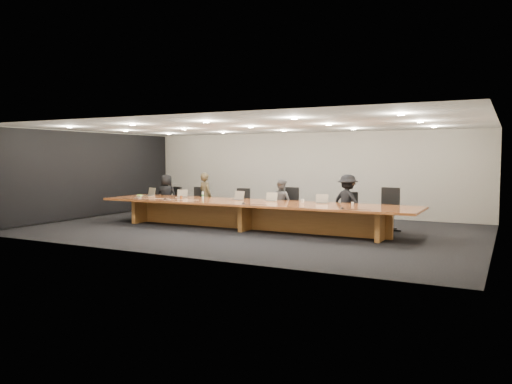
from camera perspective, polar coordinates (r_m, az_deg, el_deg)
ground at (r=13.66m, az=-0.58°, el=-4.26°), size 12.00×12.00×0.00m
back_wall at (r=17.17m, az=5.68°, el=2.10°), size 12.00×0.02×2.80m
left_wall_panel at (r=17.14m, az=-18.43°, el=1.81°), size 0.08×7.84×2.74m
conference_table at (r=13.60m, az=-0.58°, el=-2.09°), size 9.00×1.80×0.75m
chair_far_left at (r=16.61m, az=-9.51°, el=-1.09°), size 0.66×0.66×1.01m
chair_left at (r=15.94m, az=-6.82°, el=-1.24°), size 0.54×0.54×1.04m
chair_mid_left at (r=15.07m, az=-1.80°, el=-1.50°), size 0.55×0.55×1.04m
chair_mid_right at (r=14.40m, az=3.67°, el=-1.61°), size 0.59×0.59×1.12m
chair_right at (r=13.89m, az=10.61°, el=-2.06°), size 0.62×0.62×1.03m
chair_far_right at (r=13.62m, az=14.77°, el=-1.92°), size 0.67×0.67×1.18m
person_a at (r=16.59m, az=-10.20°, el=-0.42°), size 0.77×0.59×1.41m
person_b at (r=15.73m, az=-5.81°, el=-0.48°), size 0.63×0.53×1.48m
person_c at (r=14.41m, az=2.91°, el=-1.18°), size 0.79×0.71×1.33m
person_d at (r=13.84m, az=10.43°, el=-1.11°), size 1.10×0.87×1.50m
laptop_a at (r=15.96m, az=-12.19°, el=0.04°), size 0.41×0.34×0.27m
laptop_b at (r=15.19m, az=-8.53°, el=-0.16°), size 0.37×0.32×0.25m
laptop_c at (r=14.11m, az=-2.23°, el=-0.40°), size 0.38×0.31×0.27m
laptop_d at (r=13.69m, az=1.63°, el=-0.55°), size 0.34×0.25×0.25m
laptop_e at (r=13.15m, az=7.50°, el=-0.78°), size 0.37×0.30×0.25m
water_bottle at (r=14.66m, az=-6.10°, el=-0.37°), size 0.09×0.09×0.20m
amber_mug at (r=14.64m, az=-8.54°, el=-0.61°), size 0.08×0.08×0.10m
paper_cup_near at (r=13.31m, az=5.35°, el=-1.03°), size 0.09×0.09×0.10m
paper_cup_far at (r=12.83m, az=10.99°, el=-1.32°), size 0.09×0.09×0.08m
notepad at (r=16.15m, az=-13.07°, el=-0.39°), size 0.28×0.24×0.01m
lime_gadget at (r=16.15m, az=-13.15°, el=-0.33°), size 0.15×0.11×0.02m
av_box at (r=15.13m, az=-13.37°, el=-0.66°), size 0.20×0.16×0.03m
mic_left at (r=14.61m, az=-10.37°, el=-0.78°), size 0.13×0.13×0.03m
mic_center at (r=13.02m, az=-1.43°, el=-1.28°), size 0.13×0.13×0.03m
mic_right at (r=11.97m, az=9.80°, el=-1.81°), size 0.14×0.14×0.03m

